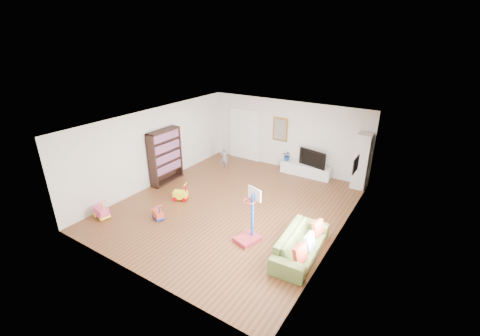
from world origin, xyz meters
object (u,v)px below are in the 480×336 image
Objects in this scene: bookshelf at (165,157)px; basketball_hoop at (248,216)px; media_console at (306,170)px; sofa at (301,244)px.

bookshelf is 4.63m from basketball_hoop.
media_console is 4.82m from basketball_hoop.
bookshelf is 5.93m from sofa.
media_console is at bearing 17.08° from sofa.
bookshelf reaches higher than sofa.
media_console is 1.30× the size of basketball_hoop.
bookshelf is at bearing 176.77° from basketball_hoop.
sofa is at bearing 25.25° from basketball_hoop.
basketball_hoop is (0.32, -4.79, 0.52)m from media_console.
basketball_hoop is (-1.39, -0.22, 0.43)m from sofa.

